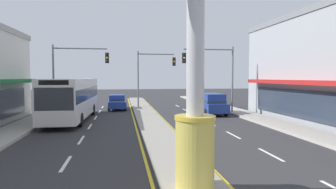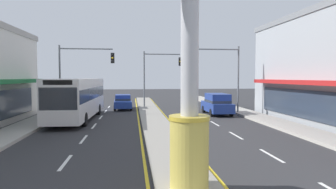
{
  "view_description": "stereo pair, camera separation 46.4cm",
  "coord_description": "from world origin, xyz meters",
  "px_view_note": "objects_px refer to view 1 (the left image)",
  "views": [
    {
      "loc": [
        -2.1,
        -2.64,
        3.39
      ],
      "look_at": [
        -0.04,
        10.5,
        2.6
      ],
      "focal_mm": 31.44,
      "sensor_mm": 36.0,
      "label": 1
    },
    {
      "loc": [
        -1.64,
        -2.7,
        3.39
      ],
      "look_at": [
        -0.04,
        10.5,
        2.6
      ],
      "focal_mm": 31.44,
      "sensor_mm": 36.0,
      "label": 2
    }
  ],
  "objects_px": {
    "traffic_light_left_side": "(74,67)",
    "traffic_light_right_side": "(214,68)",
    "bus_near_right_lane": "(73,96)",
    "district_sign": "(196,36)",
    "traffic_light_median_far": "(152,70)",
    "sedan_near_left_lane": "(117,102)",
    "suv_far_right_lane": "(212,104)"
  },
  "relations": [
    {
      "from": "suv_far_right_lane",
      "to": "sedan_near_left_lane",
      "type": "relative_size",
      "value": 1.06
    },
    {
      "from": "traffic_light_left_side",
      "to": "traffic_light_median_far",
      "type": "distance_m",
      "value": 9.1
    },
    {
      "from": "traffic_light_left_side",
      "to": "sedan_near_left_lane",
      "type": "bearing_deg",
      "value": 50.09
    },
    {
      "from": "district_sign",
      "to": "traffic_light_left_side",
      "type": "xyz_separation_m",
      "value": [
        -6.24,
        18.56,
        -0.31
      ]
    },
    {
      "from": "district_sign",
      "to": "traffic_light_left_side",
      "type": "height_order",
      "value": "district_sign"
    },
    {
      "from": "bus_near_right_lane",
      "to": "sedan_near_left_lane",
      "type": "height_order",
      "value": "bus_near_right_lane"
    },
    {
      "from": "district_sign",
      "to": "sedan_near_left_lane",
      "type": "relative_size",
      "value": 1.86
    },
    {
      "from": "traffic_light_left_side",
      "to": "sedan_near_left_lane",
      "type": "relative_size",
      "value": 1.42
    },
    {
      "from": "suv_far_right_lane",
      "to": "traffic_light_median_far",
      "type": "bearing_deg",
      "value": 126.65
    },
    {
      "from": "traffic_light_right_side",
      "to": "sedan_near_left_lane",
      "type": "xyz_separation_m",
      "value": [
        -8.9,
        5.22,
        -3.46
      ]
    },
    {
      "from": "traffic_light_right_side",
      "to": "traffic_light_median_far",
      "type": "height_order",
      "value": "same"
    },
    {
      "from": "traffic_light_right_side",
      "to": "suv_far_right_lane",
      "type": "relative_size",
      "value": 1.34
    },
    {
      "from": "bus_near_right_lane",
      "to": "suv_far_right_lane",
      "type": "xyz_separation_m",
      "value": [
        11.92,
        1.66,
        -0.88
      ]
    },
    {
      "from": "traffic_light_median_far",
      "to": "traffic_light_left_side",
      "type": "bearing_deg",
      "value": -144.19
    },
    {
      "from": "district_sign",
      "to": "traffic_light_right_side",
      "type": "height_order",
      "value": "district_sign"
    },
    {
      "from": "traffic_light_right_side",
      "to": "bus_near_right_lane",
      "type": "bearing_deg",
      "value": -171.24
    },
    {
      "from": "traffic_light_right_side",
      "to": "bus_near_right_lane",
      "type": "xyz_separation_m",
      "value": [
        -12.2,
        -1.88,
        -2.38
      ]
    },
    {
      "from": "traffic_light_median_far",
      "to": "bus_near_right_lane",
      "type": "xyz_separation_m",
      "value": [
        -7.09,
        -8.14,
        -2.33
      ]
    },
    {
      "from": "traffic_light_left_side",
      "to": "traffic_light_right_side",
      "type": "xyz_separation_m",
      "value": [
        12.49,
        -0.94,
        0.0
      ]
    },
    {
      "from": "traffic_light_right_side",
      "to": "suv_far_right_lane",
      "type": "bearing_deg",
      "value": -142.68
    },
    {
      "from": "bus_near_right_lane",
      "to": "traffic_light_right_side",
      "type": "bearing_deg",
      "value": 8.76
    },
    {
      "from": "suv_far_right_lane",
      "to": "sedan_near_left_lane",
      "type": "bearing_deg",
      "value": 147.74
    },
    {
      "from": "bus_near_right_lane",
      "to": "traffic_light_median_far",
      "type": "bearing_deg",
      "value": 48.94
    },
    {
      "from": "traffic_light_right_side",
      "to": "traffic_light_left_side",
      "type": "bearing_deg",
      "value": 175.7
    },
    {
      "from": "traffic_light_right_side",
      "to": "sedan_near_left_lane",
      "type": "relative_size",
      "value": 1.42
    },
    {
      "from": "traffic_light_left_side",
      "to": "suv_far_right_lane",
      "type": "xyz_separation_m",
      "value": [
        12.2,
        -1.16,
        -3.26
      ]
    },
    {
      "from": "traffic_light_median_far",
      "to": "bus_near_right_lane",
      "type": "height_order",
      "value": "traffic_light_median_far"
    },
    {
      "from": "traffic_light_median_far",
      "to": "suv_far_right_lane",
      "type": "distance_m",
      "value": 8.69
    },
    {
      "from": "district_sign",
      "to": "traffic_light_left_side",
      "type": "relative_size",
      "value": 1.31
    },
    {
      "from": "sedan_near_left_lane",
      "to": "traffic_light_median_far",
      "type": "bearing_deg",
      "value": 15.33
    },
    {
      "from": "traffic_light_median_far",
      "to": "bus_near_right_lane",
      "type": "relative_size",
      "value": 0.55
    },
    {
      "from": "district_sign",
      "to": "traffic_light_median_far",
      "type": "relative_size",
      "value": 1.31
    }
  ]
}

